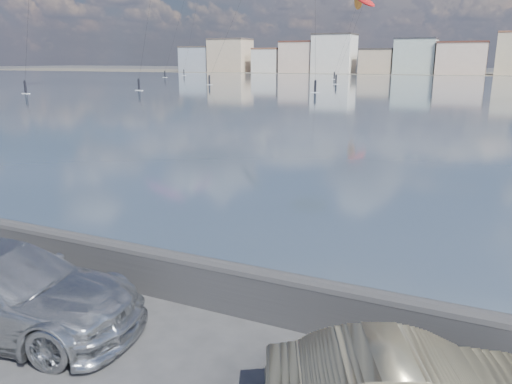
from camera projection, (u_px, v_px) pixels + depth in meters
ground at (98, 370)px, 8.23m from camera, size 700.00×700.00×0.00m
bay_water at (461, 89)px, 88.26m from camera, size 500.00×177.00×0.00m
far_shore_strip at (480, 74)px, 183.16m from camera, size 500.00×60.00×0.00m
seawall at (186, 276)px, 10.44m from camera, size 400.00×0.36×1.08m
far_buildings at (485, 57)px, 168.84m from camera, size 240.79×13.26×14.60m
kitesurfer_1 at (358, 2)px, 129.88m from camera, size 6.78×11.55×22.61m
kitesurfer_3 at (364, 2)px, 112.59m from camera, size 7.54×19.29×19.98m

